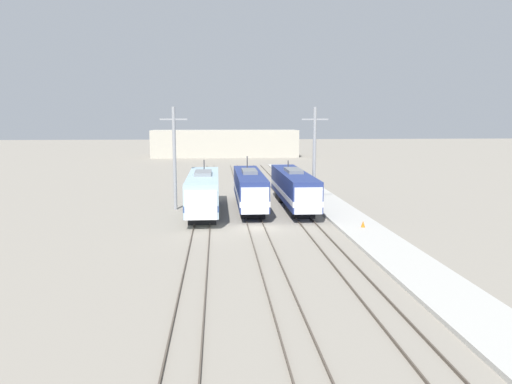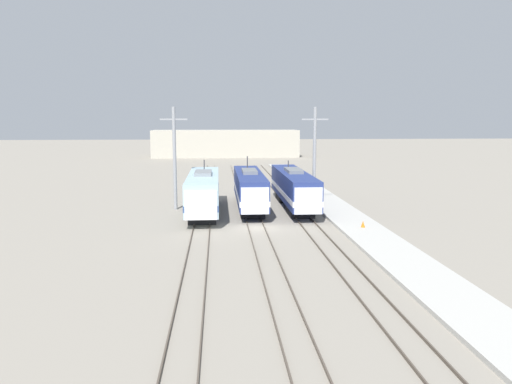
{
  "view_description": "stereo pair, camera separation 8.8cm",
  "coord_description": "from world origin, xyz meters",
  "px_view_note": "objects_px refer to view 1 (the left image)",
  "views": [
    {
      "loc": [
        -3.36,
        -43.36,
        9.53
      ],
      "look_at": [
        0.29,
        3.96,
        2.62
      ],
      "focal_mm": 35.0,
      "sensor_mm": 36.0,
      "label": 1
    },
    {
      "loc": [
        -3.28,
        -43.37,
        9.53
      ],
      "look_at": [
        0.29,
        3.96,
        2.62
      ],
      "focal_mm": 35.0,
      "sensor_mm": 36.0,
      "label": 2
    }
  ],
  "objects_px": {
    "locomotive_far_right": "(294,188)",
    "catenary_tower_right": "(314,156)",
    "locomotive_far_left": "(203,192)",
    "catenary_tower_left": "(174,157)",
    "traffic_cone": "(363,224)",
    "locomotive_center": "(250,189)"
  },
  "relations": [
    {
      "from": "catenary_tower_left",
      "to": "catenary_tower_right",
      "type": "distance_m",
      "value": 14.93
    },
    {
      "from": "locomotive_far_left",
      "to": "catenary_tower_left",
      "type": "relative_size",
      "value": 1.53
    },
    {
      "from": "catenary_tower_right",
      "to": "locomotive_far_right",
      "type": "bearing_deg",
      "value": -178.36
    },
    {
      "from": "locomotive_far_left",
      "to": "locomotive_far_right",
      "type": "relative_size",
      "value": 0.9
    },
    {
      "from": "locomotive_center",
      "to": "locomotive_far_right",
      "type": "xyz_separation_m",
      "value": [
        4.84,
        0.46,
        -0.0
      ]
    },
    {
      "from": "locomotive_far_right",
      "to": "catenary_tower_left",
      "type": "bearing_deg",
      "value": 179.72
    },
    {
      "from": "traffic_cone",
      "to": "catenary_tower_right",
      "type": "bearing_deg",
      "value": 100.53
    },
    {
      "from": "locomotive_far_right",
      "to": "traffic_cone",
      "type": "distance_m",
      "value": 12.3
    },
    {
      "from": "locomotive_far_left",
      "to": "traffic_cone",
      "type": "xyz_separation_m",
      "value": [
        14.0,
        -8.54,
        -1.68
      ]
    },
    {
      "from": "catenary_tower_left",
      "to": "catenary_tower_right",
      "type": "height_order",
      "value": "same"
    },
    {
      "from": "catenary_tower_left",
      "to": "traffic_cone",
      "type": "distance_m",
      "value": 21.17
    },
    {
      "from": "locomotive_center",
      "to": "catenary_tower_right",
      "type": "height_order",
      "value": "catenary_tower_right"
    },
    {
      "from": "locomotive_center",
      "to": "traffic_cone",
      "type": "height_order",
      "value": "locomotive_center"
    },
    {
      "from": "traffic_cone",
      "to": "locomotive_far_left",
      "type": "bearing_deg",
      "value": 148.62
    },
    {
      "from": "locomotive_far_right",
      "to": "catenary_tower_right",
      "type": "height_order",
      "value": "catenary_tower_right"
    },
    {
      "from": "catenary_tower_right",
      "to": "locomotive_far_left",
      "type": "bearing_deg",
      "value": -166.16
    },
    {
      "from": "locomotive_far_left",
      "to": "locomotive_far_right",
      "type": "height_order",
      "value": "locomotive_far_left"
    },
    {
      "from": "locomotive_far_right",
      "to": "catenary_tower_left",
      "type": "relative_size",
      "value": 1.71
    },
    {
      "from": "locomotive_center",
      "to": "traffic_cone",
      "type": "bearing_deg",
      "value": -50.05
    },
    {
      "from": "locomotive_far_right",
      "to": "catenary_tower_right",
      "type": "relative_size",
      "value": 1.71
    },
    {
      "from": "locomotive_far_left",
      "to": "catenary_tower_left",
      "type": "xyz_separation_m",
      "value": [
        -3.06,
        2.92,
        3.4
      ]
    },
    {
      "from": "locomotive_center",
      "to": "catenary_tower_right",
      "type": "xyz_separation_m",
      "value": [
        7.03,
        0.53,
        3.45
      ]
    }
  ]
}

